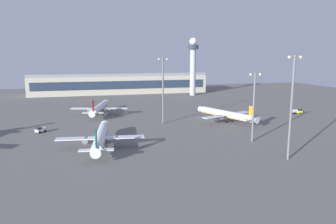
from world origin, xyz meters
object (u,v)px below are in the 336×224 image
(control_tower, at_px, (193,63))
(airplane_taxiway_distant, at_px, (226,114))
(cargo_loader, at_px, (41,130))
(apron_light_east, at_px, (254,103))
(fuel_truck, at_px, (297,111))
(apron_light_central, at_px, (292,102))
(airplane_terminal_side, at_px, (101,137))
(airplane_far_stand, at_px, (99,108))
(apron_light_west, at_px, (163,87))

(control_tower, height_order, airplane_taxiway_distant, control_tower)
(cargo_loader, bearing_deg, apron_light_east, -161.43)
(fuel_truck, bearing_deg, airplane_taxiway_distant, -81.57)
(control_tower, relative_size, apron_light_east, 1.79)
(fuel_truck, bearing_deg, apron_light_central, -42.06)
(control_tower, bearing_deg, apron_light_east, -99.84)
(airplane_terminal_side, bearing_deg, fuel_truck, 27.20)
(control_tower, height_order, apron_light_central, control_tower)
(control_tower, relative_size, fuel_truck, 6.73)
(airplane_terminal_side, bearing_deg, airplane_taxiway_distant, 32.78)
(airplane_far_stand, bearing_deg, cargo_loader, -113.07)
(control_tower, xyz_separation_m, fuel_truck, (27.14, -87.85, -23.44))
(control_tower, relative_size, apron_light_west, 1.49)
(control_tower, distance_m, airplane_far_stand, 99.88)
(airplane_far_stand, bearing_deg, control_tower, 55.15)
(airplane_far_stand, relative_size, apron_light_west, 1.26)
(airplane_terminal_side, xyz_separation_m, apron_light_east, (52.06, -5.46, 10.32))
(airplane_terminal_side, height_order, cargo_loader, airplane_terminal_side)
(airplane_terminal_side, relative_size, airplane_far_stand, 1.01)
(apron_light_west, bearing_deg, airplane_taxiway_distant, -8.15)
(fuel_truck, bearing_deg, cargo_loader, -89.11)
(airplane_terminal_side, xyz_separation_m, airplane_far_stand, (2.06, 59.86, 0.01))
(control_tower, relative_size, airplane_far_stand, 1.19)
(fuel_truck, bearing_deg, airplane_far_stand, -106.60)
(airplane_far_stand, bearing_deg, apron_light_west, -33.32)
(airplane_taxiway_distant, bearing_deg, apron_light_west, 150.68)
(airplane_terminal_side, distance_m, cargo_loader, 34.98)
(control_tower, distance_m, fuel_truck, 94.89)
(airplane_taxiway_distant, height_order, cargo_loader, airplane_taxiway_distant)
(apron_light_central, height_order, apron_light_west, apron_light_central)
(airplane_terminal_side, xyz_separation_m, fuel_truck, (101.84, 37.19, -2.18))
(cargo_loader, distance_m, apron_light_central, 92.47)
(airplane_terminal_side, height_order, apron_light_west, apron_light_west)
(control_tower, xyz_separation_m, airplane_terminal_side, (-74.70, -125.04, -21.26))
(apron_light_central, xyz_separation_m, apron_light_west, (-23.51, 57.41, -0.54))
(airplane_taxiway_distant, distance_m, apron_light_central, 55.21)
(airplane_terminal_side, relative_size, apron_light_central, 1.22)
(apron_light_central, bearing_deg, apron_light_east, 90.51)
(airplane_far_stand, distance_m, apron_light_east, 82.90)
(airplane_terminal_side, bearing_deg, control_tower, 66.29)
(cargo_loader, relative_size, apron_light_east, 0.18)
(apron_light_central, height_order, apron_light_east, apron_light_central)
(airplane_terminal_side, xyz_separation_m, cargo_loader, (-22.07, 27.03, -2.37))
(apron_light_west, bearing_deg, fuel_truck, 4.30)
(control_tower, height_order, airplane_terminal_side, control_tower)
(control_tower, distance_m, apron_light_west, 104.39)
(cargo_loader, relative_size, apron_light_west, 0.15)
(apron_light_central, xyz_separation_m, apron_light_east, (-0.18, 20.25, -3.02))
(airplane_far_stand, height_order, cargo_loader, airplane_far_stand)
(control_tower, relative_size, airplane_terminal_side, 1.18)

